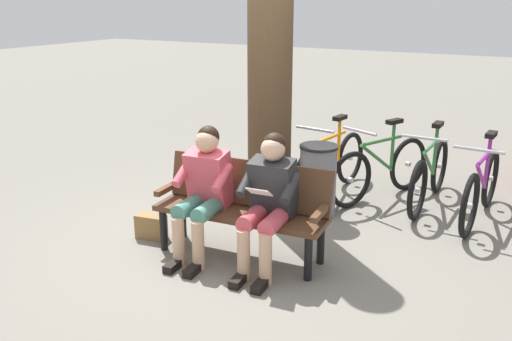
# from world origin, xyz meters

# --- Properties ---
(ground_plane) EXTENTS (40.00, 40.00, 0.00)m
(ground_plane) POSITION_xyz_m (0.00, 0.00, 0.00)
(ground_plane) COLOR slate
(bench) EXTENTS (1.63, 0.61, 0.87)m
(bench) POSITION_xyz_m (-0.21, 0.09, 0.51)
(bench) COLOR #51331E
(bench) RESTS_ON ground
(person_reading) EXTENTS (0.51, 0.79, 1.20)m
(person_reading) POSITION_xyz_m (-0.54, 0.23, 0.66)
(person_reading) COLOR #262628
(person_reading) RESTS_ON ground
(person_companion) EXTENTS (0.51, 0.79, 1.20)m
(person_companion) POSITION_xyz_m (0.09, 0.28, 0.66)
(person_companion) COLOR #D84C59
(person_companion) RESTS_ON ground
(handbag) EXTENTS (0.32, 0.18, 0.24)m
(handbag) POSITION_xyz_m (0.76, 0.25, 0.12)
(handbag) COLOR olive
(handbag) RESTS_ON ground
(tree_trunk) EXTENTS (0.48, 0.48, 3.36)m
(tree_trunk) POSITION_xyz_m (0.13, -1.06, 1.68)
(tree_trunk) COLOR #4C3823
(tree_trunk) RESTS_ON ground
(litter_bin) EXTENTS (0.41, 0.41, 0.79)m
(litter_bin) POSITION_xyz_m (-0.44, -1.11, 0.40)
(litter_bin) COLOR slate
(litter_bin) RESTS_ON ground
(bicycle_silver) EXTENTS (0.48, 1.68, 0.94)m
(bicycle_silver) POSITION_xyz_m (-2.01, -1.82, 0.36)
(bicycle_silver) COLOR black
(bicycle_silver) RESTS_ON ground
(bicycle_black) EXTENTS (0.48, 1.68, 0.94)m
(bicycle_black) POSITION_xyz_m (-1.42, -2.03, 0.36)
(bicycle_black) COLOR black
(bicycle_black) RESTS_ON ground
(bicycle_purple) EXTENTS (0.75, 1.56, 0.94)m
(bicycle_purple) POSITION_xyz_m (-0.87, -1.97, 0.36)
(bicycle_purple) COLOR black
(bicycle_purple) RESTS_ON ground
(bicycle_blue) EXTENTS (0.48, 1.67, 0.94)m
(bicycle_blue) POSITION_xyz_m (-0.29, -1.84, 0.36)
(bicycle_blue) COLOR black
(bicycle_blue) RESTS_ON ground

